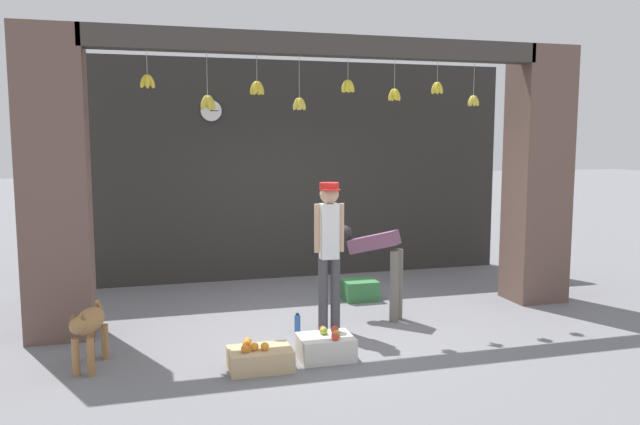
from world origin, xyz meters
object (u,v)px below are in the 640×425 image
(wall_clock, at_px, (211,111))
(worker_stooping, at_px, (378,258))
(dog, at_px, (89,326))
(fruit_crate_apples, at_px, (326,347))
(shopkeeper, at_px, (329,244))
(produce_box_green, at_px, (359,290))
(fruit_crate_oranges, at_px, (260,358))
(water_bottle, at_px, (297,324))

(wall_clock, bearing_deg, worker_stooping, -55.04)
(dog, relative_size, worker_stooping, 0.74)
(worker_stooping, bearing_deg, wall_clock, 76.61)
(wall_clock, bearing_deg, fruit_crate_apples, -78.91)
(shopkeeper, distance_m, wall_clock, 3.34)
(fruit_crate_apples, xyz_separation_m, produce_box_green, (1.07, 2.08, 0.01))
(dog, relative_size, fruit_crate_apples, 1.54)
(dog, distance_m, shopkeeper, 2.66)
(dog, distance_m, fruit_crate_oranges, 1.65)
(shopkeeper, height_order, water_bottle, shopkeeper)
(fruit_crate_oranges, bearing_deg, water_bottle, 58.19)
(produce_box_green, height_order, water_bottle, produce_box_green)
(worker_stooping, relative_size, wall_clock, 3.42)
(dog, xyz_separation_m, shopkeeper, (2.53, 0.55, 0.58))
(dog, height_order, wall_clock, wall_clock)
(water_bottle, xyz_separation_m, wall_clock, (-0.63, 2.80, 2.47))
(dog, xyz_separation_m, fruit_crate_apples, (2.24, -0.35, -0.29))
(worker_stooping, distance_m, wall_clock, 3.51)
(fruit_crate_oranges, xyz_separation_m, wall_clock, (-0.03, 3.76, 2.48))
(fruit_crate_apples, bearing_deg, water_bottle, 95.64)
(fruit_crate_apples, height_order, produce_box_green, fruit_crate_apples)
(dog, xyz_separation_m, produce_box_green, (3.31, 1.73, -0.28))
(fruit_crate_apples, height_order, wall_clock, wall_clock)
(fruit_crate_oranges, height_order, wall_clock, wall_clock)
(fruit_crate_apples, xyz_separation_m, wall_clock, (-0.72, 3.66, 2.46))
(produce_box_green, xyz_separation_m, water_bottle, (-1.16, -1.22, -0.02))
(dog, xyz_separation_m, wall_clock, (1.52, 3.31, 2.17))
(water_bottle, bearing_deg, worker_stooping, 17.74)
(dog, height_order, fruit_crate_apples, dog)
(worker_stooping, relative_size, water_bottle, 4.77)
(shopkeeper, height_order, fruit_crate_apples, shopkeeper)
(shopkeeper, height_order, worker_stooping, shopkeeper)
(dog, height_order, shopkeeper, shopkeeper)
(wall_clock, bearing_deg, dog, -114.66)
(fruit_crate_apples, distance_m, wall_clock, 4.47)
(shopkeeper, bearing_deg, dog, 15.19)
(fruit_crate_apples, relative_size, produce_box_green, 1.19)
(produce_box_green, bearing_deg, fruit_crate_oranges, -128.74)
(dog, height_order, produce_box_green, dog)
(shopkeeper, bearing_deg, worker_stooping, -153.35)
(shopkeeper, relative_size, fruit_crate_apples, 3.17)
(produce_box_green, bearing_deg, dog, -152.34)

